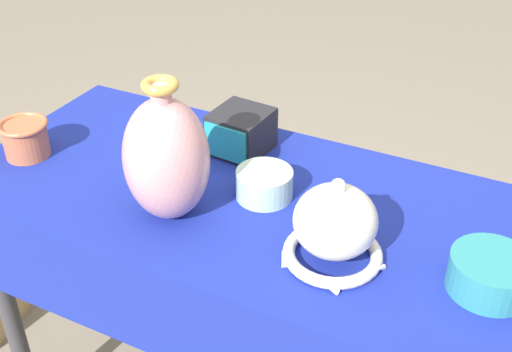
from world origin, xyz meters
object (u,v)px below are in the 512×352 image
pot_squat_celadon (264,184)px  cup_wide_terracotta (25,138)px  vase_dome_bell (335,228)px  pot_squat_teal (490,274)px  vase_tall_bulbous (166,158)px  mosaic_tile_box (241,132)px

pot_squat_celadon → cup_wide_terracotta: size_ratio=1.05×
vase_dome_bell → pot_squat_teal: size_ratio=1.36×
vase_dome_bell → cup_wide_terracotta: 0.73m
pot_squat_teal → cup_wide_terracotta: bearing=-179.1°
pot_squat_teal → pot_squat_celadon: size_ratio=1.21×
vase_tall_bulbous → mosaic_tile_box: size_ratio=2.06×
mosaic_tile_box → pot_squat_celadon: size_ratio=1.19×
vase_tall_bulbous → pot_squat_celadon: vase_tall_bulbous is taller
mosaic_tile_box → cup_wide_terracotta: mosaic_tile_box is taller
vase_tall_bulbous → cup_wide_terracotta: bearing=174.0°
pot_squat_teal → mosaic_tile_box: bearing=159.6°
cup_wide_terracotta → vase_dome_bell: bearing=-2.2°
vase_dome_bell → pot_squat_celadon: vase_dome_bell is taller
pot_squat_teal → cup_wide_terracotta: cup_wide_terracotta is taller
pot_squat_teal → cup_wide_terracotta: size_ratio=1.27×
vase_tall_bulbous → pot_squat_teal: 0.60m
vase_tall_bulbous → vase_dome_bell: vase_tall_bulbous is taller
pot_squat_celadon → cup_wide_terracotta: (-0.54, -0.09, 0.01)m
mosaic_tile_box → cup_wide_terracotta: bearing=-146.2°
pot_squat_teal → pot_squat_celadon: pot_squat_teal is taller
cup_wide_terracotta → vase_tall_bulbous: bearing=-6.0°
vase_dome_bell → cup_wide_terracotta: (-0.73, 0.03, -0.02)m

